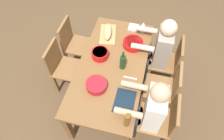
{
  "coord_description": "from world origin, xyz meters",
  "views": [
    {
      "loc": [
        -1.52,
        -0.38,
        2.83
      ],
      "look_at": [
        0.0,
        0.0,
        0.63
      ],
      "focal_mm": 32.65,
      "sensor_mm": 36.0,
      "label": 1
    }
  ],
  "objects": [
    {
      "name": "cutting_board",
      "position": [
        0.51,
        0.19,
        0.75
      ],
      "size": [
        0.44,
        0.3,
        0.02
      ],
      "primitive_type": "cube",
      "rotation": [
        0.0,
        0.0,
        0.2
      ],
      "color": "tan",
      "rests_on": "dining_table"
    },
    {
      "name": "serving_bowl_fruit",
      "position": [
        0.1,
        0.19,
        0.8
      ],
      "size": [
        0.22,
        0.22,
        0.1
      ],
      "color": "red",
      "rests_on": "dining_table"
    },
    {
      "name": "diner_near_left",
      "position": [
        -0.47,
        -0.56,
        0.7
      ],
      "size": [
        0.41,
        0.53,
        1.2
      ],
      "color": "#2D2D38",
      "rests_on": "ground_plane"
    },
    {
      "name": "placemat_near_left",
      "position": [
        -0.47,
        -0.27,
        0.74
      ],
      "size": [
        0.32,
        0.23,
        0.01
      ],
      "primitive_type": "cube",
      "color": "#142333",
      "rests_on": "dining_table"
    },
    {
      "name": "chair_far_center",
      "position": [
        0.0,
        0.75,
        0.48
      ],
      "size": [
        0.4,
        0.4,
        0.85
      ],
      "color": "olive",
      "rests_on": "ground_plane"
    },
    {
      "name": "chair_near_left",
      "position": [
        -0.47,
        -0.75,
        0.48
      ],
      "size": [
        0.4,
        0.4,
        0.85
      ],
      "color": "olive",
      "rests_on": "ground_plane"
    },
    {
      "name": "chair_near_center",
      "position": [
        0.0,
        -0.75,
        0.48
      ],
      "size": [
        0.4,
        0.4,
        0.85
      ],
      "color": "olive",
      "rests_on": "ground_plane"
    },
    {
      "name": "chair_far_right",
      "position": [
        0.47,
        0.75,
        0.48
      ],
      "size": [
        0.4,
        0.4,
        0.85
      ],
      "color": "olive",
      "rests_on": "ground_plane"
    },
    {
      "name": "wine_bottle",
      "position": [
        -0.0,
        -0.14,
        0.85
      ],
      "size": [
        0.08,
        0.08,
        0.29
      ],
      "color": "#193819",
      "rests_on": "dining_table"
    },
    {
      "name": "serving_bowl_greens",
      "position": [
        0.4,
        -0.2,
        0.79
      ],
      "size": [
        0.27,
        0.27,
        0.08
      ],
      "color": "red",
      "rests_on": "dining_table"
    },
    {
      "name": "serving_bowl_pasta",
      "position": [
        -0.36,
        0.1,
        0.79
      ],
      "size": [
        0.25,
        0.25,
        0.08
      ],
      "color": "#B21923",
      "rests_on": "dining_table"
    },
    {
      "name": "diner_near_right",
      "position": [
        0.47,
        -0.56,
        0.7
      ],
      "size": [
        0.41,
        0.53,
        1.2
      ],
      "color": "#2D2D38",
      "rests_on": "ground_plane"
    },
    {
      "name": "dining_table",
      "position": [
        0.0,
        0.0,
        0.65
      ],
      "size": [
        1.71,
        0.85,
        0.74
      ],
      "color": "brown",
      "rests_on": "ground_plane"
    },
    {
      "name": "ground_plane",
      "position": [
        0.0,
        0.0,
        0.0
      ],
      "size": [
        8.0,
        8.0,
        0.0
      ],
      "primitive_type": "plane",
      "color": "brown"
    },
    {
      "name": "chair_near_right",
      "position": [
        0.47,
        -0.75,
        0.48
      ],
      "size": [
        0.4,
        0.4,
        0.85
      ],
      "color": "olive",
      "rests_on": "ground_plane"
    },
    {
      "name": "wine_glass",
      "position": [
        0.71,
        -0.28,
        0.86
      ],
      "size": [
        0.08,
        0.08,
        0.17
      ],
      "color": "silver",
      "rests_on": "dining_table"
    },
    {
      "name": "fork_near_center",
      "position": [
        -0.14,
        -0.27,
        0.74
      ],
      "size": [
        0.02,
        0.17,
        0.01
      ],
      "primitive_type": "cube",
      "rotation": [
        0.0,
        0.0,
        0.0
      ],
      "color": "silver",
      "rests_on": "dining_table"
    },
    {
      "name": "napkin_stack",
      "position": [
        0.74,
        -0.14,
        0.75
      ],
      "size": [
        0.14,
        0.14,
        0.02
      ],
      "primitive_type": "cube",
      "rotation": [
        0.0,
        0.0,
        -0.03
      ],
      "color": "white",
      "rests_on": "dining_table"
    },
    {
      "name": "bread_loaf",
      "position": [
        0.51,
        0.19,
        0.81
      ],
      "size": [
        0.34,
        0.17,
        0.09
      ],
      "primitive_type": "ellipsoid",
      "rotation": [
        0.0,
        0.0,
        0.2
      ],
      "color": "tan",
      "rests_on": "cutting_board"
    },
    {
      "name": "beer_bottle",
      "position": [
        -0.73,
        -0.34,
        0.85
      ],
      "size": [
        0.06,
        0.06,
        0.22
      ],
      "primitive_type": "cylinder",
      "color": "brown",
      "rests_on": "dining_table"
    }
  ]
}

